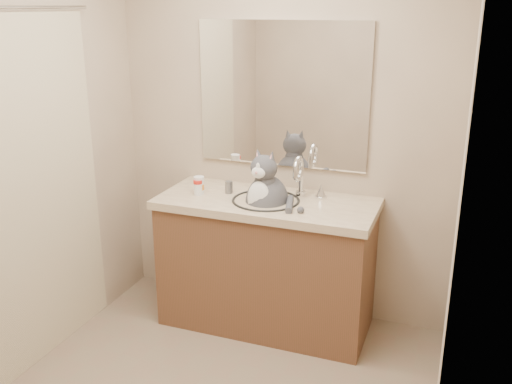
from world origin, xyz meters
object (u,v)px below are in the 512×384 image
pill_bottle_redcap (198,187)px  cat (266,199)px  grey_canister (229,187)px  pill_bottle_orange (199,185)px

pill_bottle_redcap → cat: bearing=4.6°
pill_bottle_redcap → grey_canister: pill_bottle_redcap is taller
cat → grey_canister: bearing=177.5°
grey_canister → pill_bottle_redcap: bearing=-149.8°
pill_bottle_orange → grey_canister: bearing=23.6°
grey_canister → cat: bearing=-13.0°
cat → pill_bottle_redcap: 0.45m
cat → pill_bottle_orange: size_ratio=4.77×
cat → pill_bottle_orange: 0.45m
pill_bottle_orange → grey_canister: (0.17, 0.08, -0.01)m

